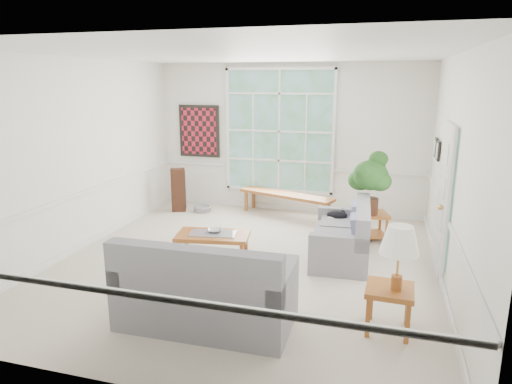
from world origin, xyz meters
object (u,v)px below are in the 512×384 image
loveseat_right (341,231)px  end_table (372,226)px  loveseat_front (207,279)px  coffee_table (213,246)px  side_table (388,309)px

loveseat_right → end_table: (0.43, 0.96, -0.19)m
loveseat_right → loveseat_front: bearing=-120.8°
coffee_table → end_table: end_table is taller
loveseat_right → loveseat_front: 2.65m
coffee_table → end_table: 2.76m
loveseat_right → end_table: 1.07m
end_table → loveseat_right: bearing=-114.1°
loveseat_right → end_table: size_ratio=3.28×
loveseat_right → loveseat_front: (-1.24, -2.34, 0.08)m
loveseat_front → end_table: bearing=62.4°
loveseat_front → loveseat_right: bearing=61.4°
coffee_table → loveseat_right: bearing=8.2°
loveseat_right → coffee_table: 1.96m
coffee_table → end_table: bearing=24.8°
end_table → side_table: size_ratio=0.95×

